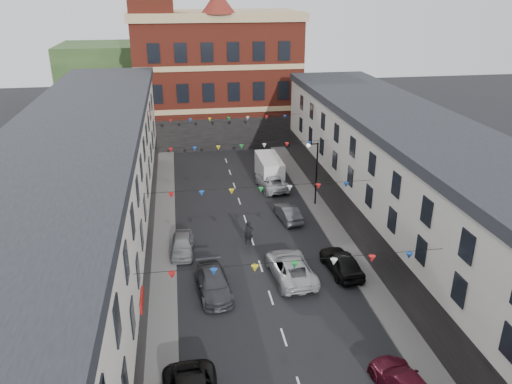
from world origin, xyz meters
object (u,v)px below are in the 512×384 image
car_right_d (342,262)px  moving_car (291,267)px  car_right_f (272,181)px  white_van (269,169)px  car_left_d (214,283)px  car_left_e (182,245)px  street_lamp (314,165)px  car_right_e (288,213)px  pedestrian (249,233)px

car_right_d → moving_car: 3.70m
car_right_f → white_van: white_van is taller
white_van → car_left_d: bearing=-111.0°
car_right_f → moving_car: size_ratio=0.94×
car_left_e → white_van: white_van is taller
car_left_d → car_right_f: (7.20, 17.55, 0.02)m
street_lamp → car_right_d: size_ratio=1.28×
car_right_f → moving_car: bearing=77.1°
car_right_e → car_left_e: bearing=18.9°
car_right_f → moving_car: (-1.80, -16.47, 0.05)m
car_left_e → car_right_d: bearing=-18.7°
car_left_d → white_van: size_ratio=0.89×
car_left_d → moving_car: bearing=6.8°
car_left_e → white_van: bearing=60.4°
street_lamp → car_right_e: (-2.95, -2.67, -3.23)m
pedestrian → car_right_e: bearing=39.6°
car_right_e → pedestrian: (-3.96, -3.86, 0.29)m
car_left_e → car_right_e: 10.13m
moving_car → pedestrian: 5.64m
car_left_d → car_right_e: 12.45m
car_left_d → car_left_e: 6.02m
street_lamp → car_left_d: bearing=-128.3°
moving_car → car_right_f: bearing=-100.1°
car_left_d → car_right_f: 18.97m
car_left_e → pedestrian: (5.14, 0.58, 0.25)m
car_right_d → car_left_e: bearing=-27.5°
white_van → car_right_d: bearing=-85.4°
street_lamp → pedestrian: bearing=-136.6°
moving_car → white_van: (2.00, 18.82, 0.44)m
street_lamp → white_van: 8.04m
white_van → pedestrian: bearing=-107.6°
car_left_e → car_right_f: size_ratio=0.78×
pedestrian → street_lamp: bearing=38.7°
car_right_e → moving_car: 9.25m
moving_car → white_van: 18.93m
street_lamp → car_left_e: bearing=-149.4°
car_left_d → car_right_d: bearing=2.9°
car_left_e → moving_car: size_ratio=0.73×
car_right_d → pedestrian: 7.78m
car_left_d → moving_car: moving_car is taller
street_lamp → car_left_d: street_lamp is taller
car_left_e → car_right_e: (9.10, 4.45, -0.03)m
car_left_d → car_left_e: size_ratio=1.20×
car_right_d → white_van: white_van is taller
street_lamp → car_right_f: bearing=122.0°
street_lamp → moving_car: bearing=-112.0°
car_right_f → car_right_d: bearing=89.9°
street_lamp → pedestrian: street_lamp is taller
car_right_f → white_van: (0.20, 2.35, 0.49)m
car_right_e → pedestrian: pedestrian is taller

